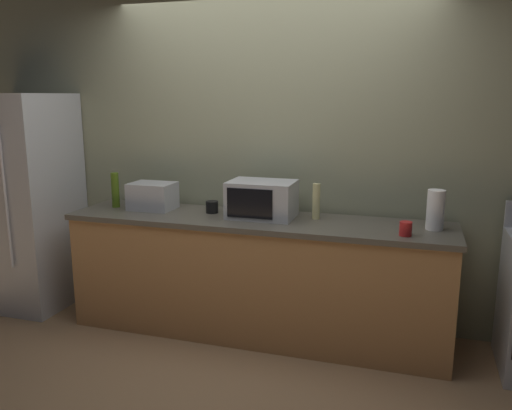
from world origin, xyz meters
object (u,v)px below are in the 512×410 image
Objects in this scene: microwave at (262,199)px; toaster_oven at (153,196)px; bottle_vinegar at (316,201)px; paper_towel_roll at (436,210)px; mug_black at (212,207)px; refrigerator at (26,202)px; mug_red at (406,229)px; bottle_olive_oil at (115,190)px.

microwave reaches higher than toaster_oven.
microwave is 0.40m from bottle_vinegar.
paper_towel_roll is 2.85× the size of mug_black.
refrigerator is 3.75× the size of microwave.
paper_towel_roll is (2.12, -0.01, 0.03)m from toaster_oven.
bottle_vinegar reaches higher than mug_red.
mug_black is at bearing 170.31° from mug_red.
toaster_oven is 1.26× the size of paper_towel_roll.
bottle_olive_oil is 2.95× the size of mug_black.
bottle_vinegar is at bearing 175.59° from paper_towel_roll.
microwave is at bearing -179.90° from paper_towel_roll.
microwave is at bearing 1.32° from refrigerator.
bottle_olive_oil is (-1.23, -0.01, 0.00)m from microwave.
microwave reaches higher than mug_black.
refrigerator is 2.48m from bottle_vinegar.
microwave is at bearing 0.56° from bottle_olive_oil.
mug_red is at bearing -9.69° from mug_black.
bottle_olive_oil reaches higher than paper_towel_roll.
paper_towel_roll is (3.29, 0.05, 0.13)m from refrigerator.
bottle_olive_oil is (-2.44, -0.01, 0.00)m from paper_towel_roll.
mug_black is at bearing 1.66° from toaster_oven.
bottle_olive_oil is (0.85, 0.04, 0.14)m from refrigerator.
refrigerator reaches higher than bottle_vinegar.
mug_black is (0.82, 0.04, -0.09)m from bottle_olive_oil.
bottle_vinegar is at bearing 2.63° from refrigerator.
bottle_vinegar is at bearing 2.78° from mug_black.
mug_red is (3.11, -0.17, 0.05)m from refrigerator.
bottle_olive_oil is at bearing 174.76° from mug_red.
mug_red is at bearing -24.01° from bottle_vinegar.
toaster_oven is at bearing -178.34° from mug_black.
bottle_olive_oil is 3.05× the size of mug_red.
bottle_olive_oil is at bearing 2.42° from refrigerator.
mug_black is (-0.80, -0.04, -0.09)m from bottle_vinegar.
refrigerator is 0.87m from bottle_olive_oil.
refrigerator reaches higher than bottle_olive_oil.
bottle_olive_oil reaches higher than toaster_oven.
microwave is 1.23m from bottle_olive_oil.
refrigerator is at bearing -177.44° from mug_black.
refrigerator is 3.29m from paper_towel_roll.
bottle_vinegar is (-0.82, 0.06, -0.00)m from paper_towel_roll.
paper_towel_roll is 0.82m from bottle_vinegar.
mug_black is at bearing 2.56° from refrigerator.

